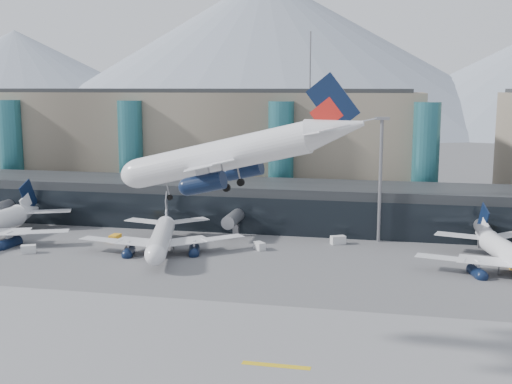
% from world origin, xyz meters
% --- Properties ---
extents(ground, '(900.00, 900.00, 0.00)m').
position_xyz_m(ground, '(0.00, 0.00, 0.00)').
color(ground, '#515154').
rests_on(ground, ground).
extents(runway_strip, '(400.00, 40.00, 0.04)m').
position_xyz_m(runway_strip, '(0.00, -15.00, 0.02)').
color(runway_strip, slate).
rests_on(runway_strip, ground).
extents(runway_markings, '(128.00, 1.00, 0.02)m').
position_xyz_m(runway_markings, '(-0.00, -15.00, 0.05)').
color(runway_markings, gold).
rests_on(runway_markings, ground).
extents(concourse, '(170.00, 27.00, 10.00)m').
position_xyz_m(concourse, '(-0.02, 57.73, 4.97)').
color(concourse, black).
rests_on(concourse, ground).
extents(terminal_main, '(130.00, 30.00, 31.00)m').
position_xyz_m(terminal_main, '(-25.00, 90.00, 15.44)').
color(terminal_main, gray).
rests_on(terminal_main, ground).
extents(teal_towers, '(116.40, 19.40, 46.00)m').
position_xyz_m(teal_towers, '(-14.99, 74.01, 14.01)').
color(teal_towers, '#286872').
rests_on(teal_towers, ground).
extents(mountain_ridge, '(910.00, 400.00, 110.00)m').
position_xyz_m(mountain_ridge, '(15.97, 380.00, 45.74)').
color(mountain_ridge, gray).
rests_on(mountain_ridge, ground).
extents(lightmast_mid, '(3.00, 1.20, 25.60)m').
position_xyz_m(lightmast_mid, '(30.00, 48.00, 14.42)').
color(lightmast_mid, slate).
rests_on(lightmast_mid, ground).
extents(hero_jet, '(31.59, 31.49, 10.24)m').
position_xyz_m(hero_jet, '(15.64, -12.58, 25.08)').
color(hero_jet, silver).
rests_on(hero_jet, ground).
extents(jet_parked_mid, '(32.31, 33.64, 10.80)m').
position_xyz_m(jet_parked_mid, '(-11.12, 32.27, 4.08)').
color(jet_parked_mid, silver).
rests_on(jet_parked_mid, ground).
extents(jet_parked_right, '(33.04, 34.00, 10.93)m').
position_xyz_m(jet_parked_right, '(52.34, 31.70, 4.13)').
color(jet_parked_right, silver).
rests_on(jet_parked_right, ground).
extents(veh_a, '(3.13, 2.61, 1.54)m').
position_xyz_m(veh_a, '(-35.53, 24.64, 0.77)').
color(veh_a, silver).
rests_on(veh_a, ground).
extents(veh_b, '(1.84, 2.81, 1.57)m').
position_xyz_m(veh_b, '(-22.94, 36.28, 0.78)').
color(veh_b, orange).
rests_on(veh_b, ground).
extents(veh_d, '(3.32, 2.74, 1.67)m').
position_xyz_m(veh_d, '(22.04, 44.25, 0.84)').
color(veh_d, silver).
rests_on(veh_d, ground).
extents(veh_g, '(2.74, 2.87, 1.47)m').
position_xyz_m(veh_g, '(7.35, 36.48, 0.73)').
color(veh_g, silver).
rests_on(veh_g, ground).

